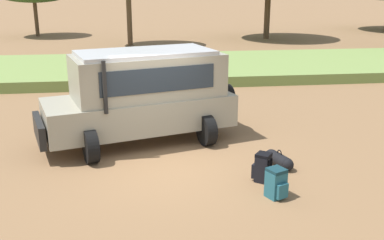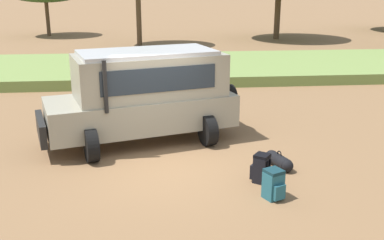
{
  "view_description": "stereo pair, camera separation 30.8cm",
  "coord_description": "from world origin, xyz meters",
  "px_view_note": "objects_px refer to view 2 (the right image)",
  "views": [
    {
      "loc": [
        -0.67,
        -9.68,
        4.14
      ],
      "look_at": [
        0.62,
        0.39,
        1.0
      ],
      "focal_mm": 42.0,
      "sensor_mm": 36.0,
      "label": 1
    },
    {
      "loc": [
        -0.36,
        -9.71,
        4.14
      ],
      "look_at": [
        0.62,
        0.39,
        1.0
      ],
      "focal_mm": 42.0,
      "sensor_mm": 36.0,
      "label": 2
    }
  ],
  "objects_px": {
    "backpack_beside_front_wheel": "(261,168)",
    "duffel_bag_low_black_case": "(279,161)",
    "safari_vehicle": "(145,94)",
    "backpack_cluster_center": "(274,185)"
  },
  "relations": [
    {
      "from": "backpack_beside_front_wheel",
      "to": "duffel_bag_low_black_case",
      "type": "height_order",
      "value": "backpack_beside_front_wheel"
    },
    {
      "from": "safari_vehicle",
      "to": "backpack_beside_front_wheel",
      "type": "height_order",
      "value": "safari_vehicle"
    },
    {
      "from": "duffel_bag_low_black_case",
      "to": "safari_vehicle",
      "type": "bearing_deg",
      "value": 144.73
    },
    {
      "from": "safari_vehicle",
      "to": "backpack_beside_front_wheel",
      "type": "xyz_separation_m",
      "value": [
        2.46,
        -2.93,
        -0.98
      ]
    },
    {
      "from": "safari_vehicle",
      "to": "backpack_cluster_center",
      "type": "relative_size",
      "value": 8.92
    },
    {
      "from": "backpack_beside_front_wheel",
      "to": "duffel_bag_low_black_case",
      "type": "bearing_deg",
      "value": 50.52
    },
    {
      "from": "backpack_beside_front_wheel",
      "to": "duffel_bag_low_black_case",
      "type": "relative_size",
      "value": 0.71
    },
    {
      "from": "backpack_cluster_center",
      "to": "duffel_bag_low_black_case",
      "type": "bearing_deg",
      "value": 70.0
    },
    {
      "from": "backpack_beside_front_wheel",
      "to": "safari_vehicle",
      "type": "bearing_deg",
      "value": 130.05
    },
    {
      "from": "safari_vehicle",
      "to": "backpack_beside_front_wheel",
      "type": "relative_size",
      "value": 8.57
    }
  ]
}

